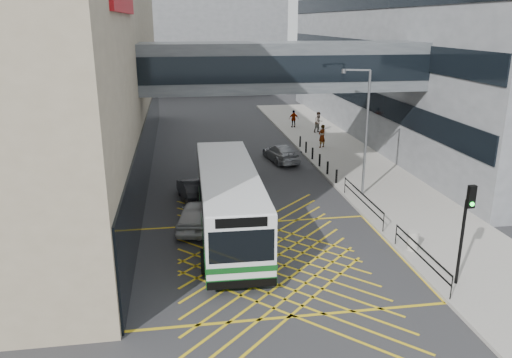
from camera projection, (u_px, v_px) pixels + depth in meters
name	position (u px, v px, depth m)	size (l,w,h in m)	color
ground	(270.00, 261.00, 22.34)	(120.00, 120.00, 0.00)	#333335
building_right	(482.00, 24.00, 45.45)	(24.09, 44.00, 20.00)	slate
building_far	(187.00, 30.00, 75.87)	(28.00, 16.00, 18.00)	slate
skybridge	(283.00, 66.00, 31.83)	(20.00, 4.10, 3.00)	#4C5156
pavement	(351.00, 162.00, 37.77)	(6.00, 54.00, 0.16)	#A59F96
box_junction	(270.00, 261.00, 22.34)	(12.00, 9.00, 0.01)	gold
bus	(228.00, 200.00, 24.69)	(3.22, 12.14, 3.39)	silver
car_white	(197.00, 214.00, 25.75)	(1.88, 4.61, 1.47)	#BDBDBF
car_dark	(194.00, 190.00, 29.63)	(1.71, 4.37, 1.37)	black
car_silver	(281.00, 153.00, 38.07)	(1.87, 4.44, 1.38)	gray
traffic_light	(466.00, 221.00, 19.18)	(0.30, 0.49, 4.23)	black
street_lamp	(364.00, 125.00, 29.23)	(1.68, 0.69, 7.50)	slate
litter_bin	(413.00, 241.00, 22.98)	(0.51, 0.51, 0.88)	#ADA89E
kerb_railings	(386.00, 220.00, 24.65)	(0.05, 12.54, 1.00)	black
bollards	(316.00, 157.00, 37.20)	(0.14, 10.14, 0.90)	black
pedestrian_a	(322.00, 136.00, 41.56)	(0.76, 0.55, 1.92)	gray
pedestrian_b	(319.00, 122.00, 47.20)	(0.95, 0.55, 1.94)	gray
pedestrian_c	(294.00, 119.00, 49.53)	(1.01, 0.48, 1.71)	gray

